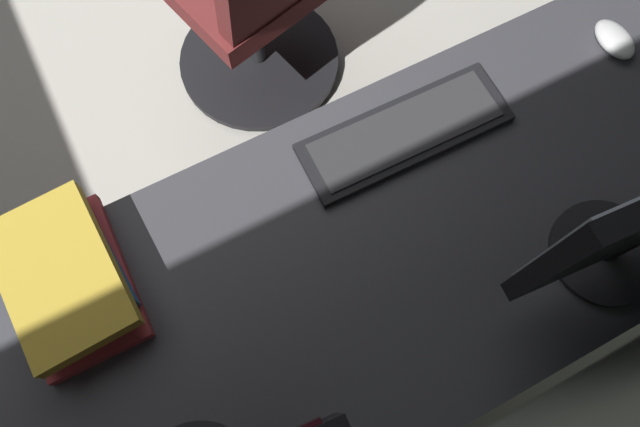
# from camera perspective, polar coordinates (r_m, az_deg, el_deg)

# --- Properties ---
(desk) EXTENTS (2.30, 0.64, 0.73)m
(desk) POSITION_cam_1_polar(r_m,az_deg,el_deg) (1.07, 1.25, -7.37)
(desk) COLOR #38383D
(desk) RESTS_ON ground
(drawer_pedestal) EXTENTS (0.40, 0.51, 0.69)m
(drawer_pedestal) POSITION_cam_1_polar(r_m,az_deg,el_deg) (1.37, -5.04, -14.38)
(drawer_pedestal) COLOR #38383D
(drawer_pedestal) RESTS_ON ground
(keyboard_main) EXTENTS (0.42, 0.15, 0.02)m
(keyboard_main) POSITION_cam_1_polar(r_m,az_deg,el_deg) (1.11, 8.66, 8.23)
(keyboard_main) COLOR black
(keyboard_main) RESTS_ON desk
(mouse_main) EXTENTS (0.06, 0.10, 0.03)m
(mouse_main) POSITION_cam_1_polar(r_m,az_deg,el_deg) (1.35, 27.93, 15.48)
(mouse_main) COLOR silver
(mouse_main) RESTS_ON desk
(book_stack_near) EXTENTS (0.21, 0.29, 0.09)m
(book_stack_near) POSITION_cam_1_polar(r_m,az_deg,el_deg) (1.06, -24.64, -6.15)
(book_stack_near) COLOR #B2383D
(book_stack_near) RESTS_ON desk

